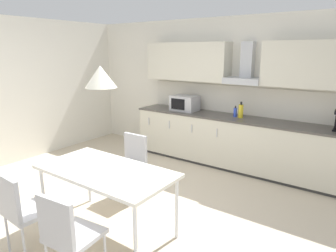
{
  "coord_description": "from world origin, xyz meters",
  "views": [
    {
      "loc": [
        2.46,
        -2.56,
        1.97
      ],
      "look_at": [
        0.24,
        0.57,
        1.0
      ],
      "focal_mm": 32.0,
      "sensor_mm": 36.0,
      "label": 1
    }
  ],
  "objects": [
    {
      "name": "ground_plane",
      "position": [
        0.0,
        0.0,
        -0.01
      ],
      "size": [
        8.27,
        7.25,
        0.02
      ],
      "primitive_type": "cube",
      "color": "beige"
    },
    {
      "name": "wall_back",
      "position": [
        0.0,
        2.47,
        1.27
      ],
      "size": [
        6.62,
        0.1,
        2.54
      ],
      "primitive_type": "cube",
      "color": "silver",
      "rests_on": "ground_plane"
    },
    {
      "name": "wall_left",
      "position": [
        -2.81,
        0.0,
        1.27
      ],
      "size": [
        0.1,
        5.8,
        2.54
      ],
      "primitive_type": "cube",
      "color": "silver",
      "rests_on": "ground_plane"
    },
    {
      "name": "kitchen_counter",
      "position": [
        0.6,
        2.11,
        0.44
      ],
      "size": [
        3.87,
        0.64,
        0.88
      ],
      "color": "#333333",
      "rests_on": "ground_plane"
    },
    {
      "name": "backsplash_tile",
      "position": [
        0.6,
        2.41,
        1.13
      ],
      "size": [
        3.85,
        0.02,
        0.49
      ],
      "primitive_type": "cube",
      "color": "silver",
      "rests_on": "kitchen_counter"
    },
    {
      "name": "upper_wall_cabinets",
      "position": [
        0.6,
        2.25,
        1.77
      ],
      "size": [
        3.85,
        0.4,
        0.68
      ],
      "color": "beige"
    },
    {
      "name": "microwave",
      "position": [
        -0.47,
        2.11,
        1.02
      ],
      "size": [
        0.48,
        0.35,
        0.28
      ],
      "color": "#ADADB2",
      "rests_on": "kitchen_counter"
    },
    {
      "name": "bottle_yellow",
      "position": [
        0.62,
        2.12,
        1.0
      ],
      "size": [
        0.08,
        0.08,
        0.27
      ],
      "color": "yellow",
      "rests_on": "kitchen_counter"
    },
    {
      "name": "bottle_blue",
      "position": [
        0.52,
        2.14,
        0.96
      ],
      "size": [
        0.06,
        0.06,
        0.18
      ],
      "color": "blue",
      "rests_on": "kitchen_counter"
    },
    {
      "name": "dining_table",
      "position": [
        0.18,
        -0.51,
        0.69
      ],
      "size": [
        1.52,
        0.78,
        0.74
      ],
      "color": "silver",
      "rests_on": "ground_plane"
    },
    {
      "name": "chair_near_right",
      "position": [
        0.53,
        -1.28,
        0.53
      ],
      "size": [
        0.44,
        0.44,
        0.87
      ],
      "color": "#B2B2B7",
      "rests_on": "ground_plane"
    },
    {
      "name": "chair_near_left",
      "position": [
        -0.16,
        -1.28,
        0.53
      ],
      "size": [
        0.42,
        0.42,
        0.87
      ],
      "color": "#B2B2B7",
      "rests_on": "ground_plane"
    },
    {
      "name": "chair_far_left",
      "position": [
        -0.16,
        0.26,
        0.53
      ],
      "size": [
        0.4,
        0.4,
        0.87
      ],
      "color": "#B2B2B7",
      "rests_on": "ground_plane"
    },
    {
      "name": "pendant_lamp",
      "position": [
        0.18,
        -0.51,
        1.72
      ],
      "size": [
        0.32,
        0.32,
        0.22
      ],
      "primitive_type": "cone",
      "color": "silver"
    }
  ]
}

